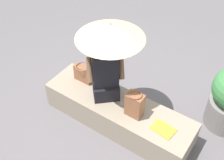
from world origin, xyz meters
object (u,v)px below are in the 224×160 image
Objects in this scene: parasol at (110,31)px; tote_bag_canvas at (83,73)px; person_seated at (106,74)px; magazine at (163,129)px; handbag_black at (135,105)px.

tote_bag_canvas is at bearing -2.88° from parasol.
person_seated is 3.32× the size of tote_bag_canvas.
person_seated reaches higher than magazine.
person_seated is 0.64m from parasol.
tote_bag_canvas is at bearing 0.52° from magazine.
tote_bag_canvas is 0.97× the size of magazine.
parasol is at bearing -1.30° from magazine.
tote_bag_canvas is (0.44, -0.07, -0.26)m from person_seated.
magazine is (-0.42, 0.01, -0.17)m from handbag_black.
person_seated is 0.99m from magazine.
handbag_black is 0.45m from magazine.
tote_bag_canvas is at bearing -8.33° from handbag_black.
person_seated is at bearing 1.70° from magazine.
handbag_black is (-0.49, 0.07, -0.21)m from person_seated.
handbag_black is at bearing 5.35° from magazine.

